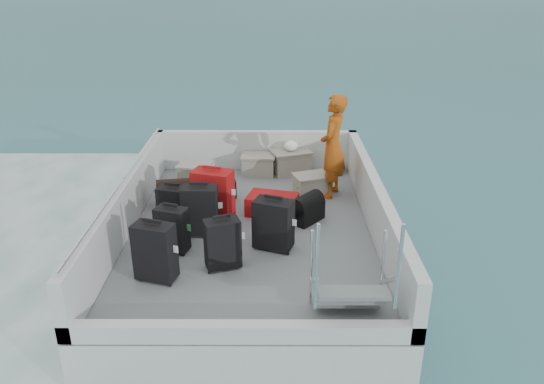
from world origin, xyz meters
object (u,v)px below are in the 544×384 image
at_px(suitcase_4, 200,211).
at_px(passenger, 333,147).
at_px(suitcase_5, 213,196).
at_px(suitcase_6, 273,225).
at_px(suitcase_0, 155,253).
at_px(suitcase_8, 272,205).
at_px(suitcase_1, 172,230).
at_px(suitcase_3, 223,244).
at_px(crate_1, 258,165).
at_px(crate_2, 291,162).
at_px(crate_3, 311,186).
at_px(suitcase_2, 174,207).
at_px(crate_0, 195,175).

distance_m(suitcase_4, passenger, 2.40).
relative_size(suitcase_4, suitcase_5, 0.92).
bearing_deg(suitcase_6, suitcase_0, -129.84).
bearing_deg(suitcase_5, suitcase_0, -90.74).
bearing_deg(suitcase_0, suitcase_8, 69.84).
distance_m(suitcase_1, suitcase_6, 1.30).
distance_m(suitcase_3, suitcase_4, 0.96).
bearing_deg(suitcase_8, crate_1, 23.73).
xyz_separation_m(suitcase_6, crate_2, (0.31, 2.76, -0.15)).
distance_m(suitcase_8, crate_3, 0.94).
bearing_deg(suitcase_6, suitcase_2, 177.35).
bearing_deg(crate_3, suitcase_5, -148.22).
distance_m(suitcase_4, suitcase_6, 1.07).
bearing_deg(suitcase_5, suitcase_2, -140.48).
bearing_deg(suitcase_8, suitcase_4, 139.06).
xyz_separation_m(suitcase_4, suitcase_5, (0.13, 0.45, 0.03)).
relative_size(suitcase_6, crate_0, 1.31).
xyz_separation_m(suitcase_0, crate_0, (0.04, 3.01, -0.20)).
xyz_separation_m(suitcase_5, crate_2, (1.17, 1.91, -0.19)).
relative_size(suitcase_1, suitcase_6, 0.89).
relative_size(suitcase_8, crate_2, 1.15).
bearing_deg(suitcase_5, crate_1, 88.78).
bearing_deg(crate_0, crate_2, 17.32).
bearing_deg(suitcase_1, suitcase_0, -78.03).
xyz_separation_m(suitcase_0, suitcase_5, (0.51, 1.60, 0.02)).
distance_m(suitcase_1, suitcase_2, 0.70).
bearing_deg(passenger, crate_0, -82.05).
xyz_separation_m(suitcase_4, crate_2, (1.30, 2.37, -0.16)).
bearing_deg(suitcase_4, suitcase_8, 35.20).
distance_m(suitcase_1, crate_1, 2.93).
xyz_separation_m(suitcase_2, crate_3, (2.01, 1.14, -0.14)).
relative_size(suitcase_4, crate_3, 1.34).
bearing_deg(crate_3, suitcase_8, -131.89).
distance_m(suitcase_3, passenger, 2.77).
bearing_deg(crate_3, suitcase_3, -118.56).
height_order(suitcase_1, suitcase_4, suitcase_4).
height_order(crate_3, passenger, passenger).
xyz_separation_m(suitcase_6, crate_0, (-1.33, 2.24, -0.18)).
height_order(suitcase_2, suitcase_4, suitcase_4).
relative_size(suitcase_0, crate_3, 1.36).
height_order(suitcase_1, suitcase_6, suitcase_6).
height_order(crate_2, crate_3, crate_2).
distance_m(crate_1, crate_3, 1.27).
bearing_deg(suitcase_8, suitcase_2, 122.35).
height_order(suitcase_1, suitcase_3, suitcase_3).
bearing_deg(suitcase_4, crate_3, 41.36).
bearing_deg(suitcase_2, suitcase_3, -39.48).
bearing_deg(suitcase_3, passenger, 36.42).
relative_size(suitcase_0, suitcase_2, 1.20).
xyz_separation_m(suitcase_4, suitcase_8, (0.98, 0.67, -0.21)).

